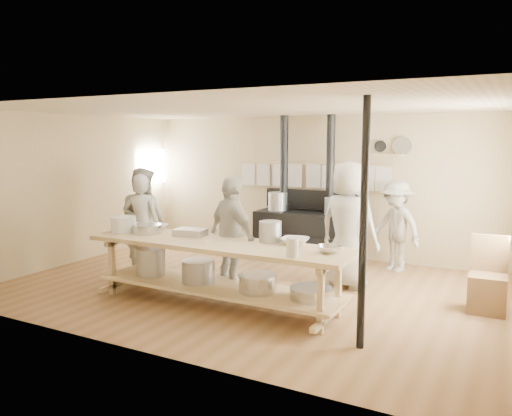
% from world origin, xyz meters
% --- Properties ---
extents(ground, '(7.00, 7.00, 0.00)m').
position_xyz_m(ground, '(0.00, 0.00, 0.00)').
color(ground, brown).
rests_on(ground, ground).
extents(room_shell, '(7.00, 7.00, 7.00)m').
position_xyz_m(room_shell, '(0.00, 0.00, 1.62)').
color(room_shell, tan).
rests_on(room_shell, ground).
extents(left_opening, '(0.00, 0.90, 0.90)m').
position_xyz_m(left_opening, '(-3.45, 2.00, 1.60)').
color(left_opening, white).
rests_on(left_opening, ground).
extents(stove, '(1.90, 0.75, 2.60)m').
position_xyz_m(stove, '(-0.01, 2.12, 0.52)').
color(stove, black).
rests_on(stove, ground).
extents(towel_rail, '(3.00, 0.04, 0.47)m').
position_xyz_m(towel_rail, '(-0.00, 2.40, 1.55)').
color(towel_rail, tan).
rests_on(towel_rail, ground).
extents(back_wall_shelf, '(0.63, 0.14, 0.32)m').
position_xyz_m(back_wall_shelf, '(1.46, 2.43, 2.00)').
color(back_wall_shelf, tan).
rests_on(back_wall_shelf, ground).
extents(prep_table, '(3.60, 0.90, 0.85)m').
position_xyz_m(prep_table, '(-0.01, -0.90, 0.52)').
color(prep_table, tan).
rests_on(prep_table, ground).
extents(support_post, '(0.08, 0.08, 2.60)m').
position_xyz_m(support_post, '(2.05, -1.35, 1.30)').
color(support_post, black).
rests_on(support_post, ground).
extents(cook_far_left, '(0.70, 0.58, 1.64)m').
position_xyz_m(cook_far_left, '(-1.82, -0.25, 0.82)').
color(cook_far_left, '#ABAA98').
rests_on(cook_far_left, ground).
extents(cook_left, '(0.88, 0.71, 1.71)m').
position_xyz_m(cook_left, '(-2.02, 0.04, 0.86)').
color(cook_left, '#ABAA98').
rests_on(cook_left, ground).
extents(cook_center, '(1.00, 0.75, 1.86)m').
position_xyz_m(cook_center, '(1.26, 0.69, 0.93)').
color(cook_center, '#ABAA98').
rests_on(cook_center, ground).
extents(cook_right, '(1.06, 0.80, 1.67)m').
position_xyz_m(cook_right, '(-0.04, -0.44, 0.84)').
color(cook_right, '#ABAA98').
rests_on(cook_right, ground).
extents(cook_by_window, '(1.12, 0.95, 1.50)m').
position_xyz_m(cook_by_window, '(1.67, 1.95, 0.75)').
color(cook_by_window, '#ABAA98').
rests_on(cook_by_window, ground).
extents(chair, '(0.46, 0.46, 0.96)m').
position_xyz_m(chair, '(3.15, 0.49, 0.28)').
color(chair, brown).
rests_on(chair, ground).
extents(bowl_white_a, '(0.48, 0.48, 0.10)m').
position_xyz_m(bowl_white_a, '(-1.25, -0.68, 0.90)').
color(bowl_white_a, white).
rests_on(bowl_white_a, prep_table).
extents(bowl_steel_a, '(0.38, 0.38, 0.08)m').
position_xyz_m(bowl_steel_a, '(-1.55, -0.65, 0.89)').
color(bowl_steel_a, silver).
rests_on(bowl_steel_a, prep_table).
extents(bowl_white_b, '(0.40, 0.40, 0.09)m').
position_xyz_m(bowl_white_b, '(0.96, -0.57, 0.89)').
color(bowl_white_b, white).
rests_on(bowl_white_b, prep_table).
extents(bowl_steel_b, '(0.37, 0.37, 0.09)m').
position_xyz_m(bowl_steel_b, '(1.51, -0.83, 0.89)').
color(bowl_steel_b, silver).
rests_on(bowl_steel_b, prep_table).
extents(roasting_pan, '(0.46, 0.34, 0.09)m').
position_xyz_m(roasting_pan, '(-0.54, -0.72, 0.90)').
color(roasting_pan, '#B2B2B7').
rests_on(roasting_pan, prep_table).
extents(mixing_bowl_large, '(0.48, 0.48, 0.13)m').
position_xyz_m(mixing_bowl_large, '(-1.18, -0.86, 0.91)').
color(mixing_bowl_large, silver).
rests_on(mixing_bowl_large, prep_table).
extents(bucket_galv, '(0.32, 0.32, 0.27)m').
position_xyz_m(bucket_galv, '(0.61, -0.57, 0.98)').
color(bucket_galv, gray).
rests_on(bucket_galv, prep_table).
extents(deep_bowl_enamel, '(0.47, 0.47, 0.22)m').
position_xyz_m(deep_bowl_enamel, '(-1.55, -0.94, 0.96)').
color(deep_bowl_enamel, white).
rests_on(deep_bowl_enamel, prep_table).
extents(pitcher, '(0.19, 0.19, 0.22)m').
position_xyz_m(pitcher, '(1.21, -1.23, 0.96)').
color(pitcher, white).
rests_on(pitcher, prep_table).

